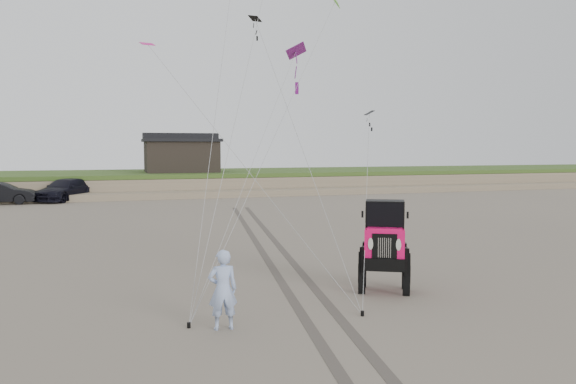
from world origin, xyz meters
name	(u,v)px	position (x,y,z in m)	size (l,w,h in m)	color
ground	(282,315)	(0.00, 0.00, 0.00)	(160.00, 160.00, 0.00)	#6B6054
dune_ridge	(158,182)	(0.00, 37.50, 0.82)	(160.00, 14.25, 1.73)	#7A6B54
cabin	(181,154)	(2.00, 37.00, 3.24)	(6.40, 5.40, 3.35)	black
truck_b	(1,193)	(-10.96, 29.86, 0.74)	(1.56, 4.48, 1.48)	black
truck_c	(65,190)	(-6.99, 31.24, 0.79)	(2.20, 5.42, 1.57)	black
jeep	(384,256)	(3.22, 1.20, 0.98)	(2.27, 5.25, 1.96)	#F60D5E
man	(223,290)	(-1.48, -0.59, 0.86)	(0.63, 0.41, 1.72)	#879BD1
kite_flock	(288,23)	(2.86, 8.66, 8.59)	(7.97, 4.45, 9.42)	black
stake_main	(189,325)	(-2.17, -0.29, 0.06)	(0.08, 0.08, 0.12)	black
stake_aux	(362,313)	(1.75, -0.62, 0.06)	(0.08, 0.08, 0.12)	black
tire_tracks	(272,250)	(2.00, 8.00, 0.00)	(5.22, 29.74, 0.01)	#4C443D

